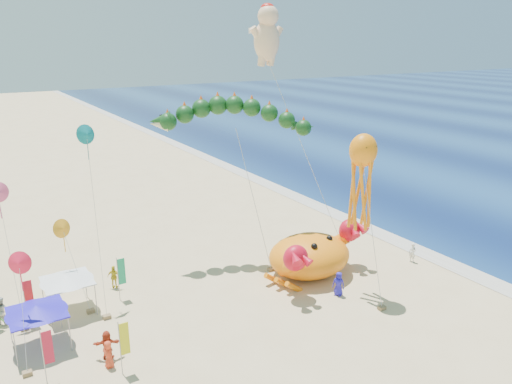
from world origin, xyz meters
TOP-DOWN VIEW (x-y plane):
  - ground at (0.00, 0.00)m, footprint 320.00×320.00m
  - foam_strip at (12.00, 0.00)m, footprint 320.00×320.00m
  - crab_inflatable at (1.25, -0.66)m, footprint 8.84×7.03m
  - dragon_kite at (-1.95, 5.41)m, footprint 12.53×7.56m
  - cherub_kite at (2.22, 7.14)m, footprint 6.99×4.68m
  - octopus_kite at (2.56, -4.24)m, footprint 1.97×4.16m
  - canopy_blue at (-18.00, 0.21)m, footprint 3.42×3.42m
  - canopy_white at (-15.67, 3.40)m, footprint 3.36×3.36m
  - feather_flags at (-15.71, -0.55)m, footprint 6.50×8.08m
  - beachgoers at (-12.80, 0.17)m, footprint 30.61×10.34m
  - small_kites at (-16.40, 3.32)m, footprint 6.98×8.39m

SIDE VIEW (x-z plane):
  - ground at x=0.00m, z-range 0.00..0.00m
  - foam_strip at x=12.00m, z-range 0.01..0.01m
  - beachgoers at x=-12.80m, z-range -0.07..1.79m
  - crab_inflatable at x=1.25m, z-range -0.23..3.64m
  - feather_flags at x=-15.71m, z-range 0.41..3.61m
  - canopy_white at x=-15.67m, z-range 1.09..3.79m
  - canopy_blue at x=-18.00m, z-range 1.09..3.79m
  - small_kites at x=-16.40m, z-range 0.83..13.00m
  - octopus_kite at x=2.56m, z-range 2.93..14.36m
  - dragon_kite at x=-1.95m, z-range 5.00..17.75m
  - cherub_kite at x=2.22m, z-range 7.74..27.86m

